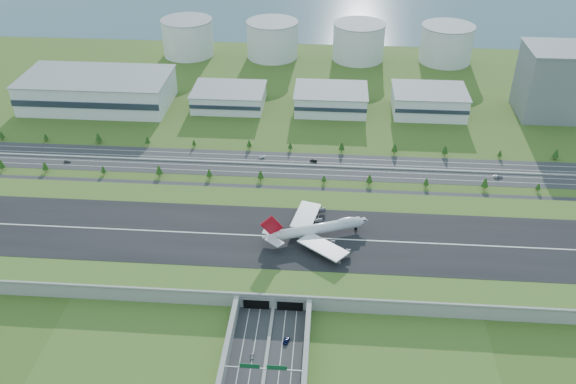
# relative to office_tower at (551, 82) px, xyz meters

# --- Properties ---
(ground) EXTENTS (1200.00, 1200.00, 0.00)m
(ground) POSITION_rel_office_tower_xyz_m (-200.00, -195.00, -27.50)
(ground) COLOR #2B4917
(ground) RESTS_ON ground
(airfield_deck) EXTENTS (520.00, 100.00, 9.20)m
(airfield_deck) POSITION_rel_office_tower_xyz_m (-200.00, -195.09, -23.38)
(airfield_deck) COLOR gray
(airfield_deck) RESTS_ON ground
(underpass_road) EXTENTS (38.80, 120.40, 8.00)m
(underpass_road) POSITION_rel_office_tower_xyz_m (-200.00, -294.42, -24.07)
(underpass_road) COLOR #28282B
(underpass_road) RESTS_ON ground
(sign_gantry_near) EXTENTS (38.70, 0.70, 9.80)m
(sign_gantry_near) POSITION_rel_office_tower_xyz_m (-200.00, -290.04, -20.55)
(sign_gantry_near) COLOR gray
(sign_gantry_near) RESTS_ON ground
(north_expressway) EXTENTS (560.00, 36.00, 0.12)m
(north_expressway) POSITION_rel_office_tower_xyz_m (-200.00, -100.00, -27.44)
(north_expressway) COLOR #28282B
(north_expressway) RESTS_ON ground
(tree_row) EXTENTS (500.67, 48.65, 8.50)m
(tree_row) POSITION_rel_office_tower_xyz_m (-203.02, -102.36, -22.78)
(tree_row) COLOR #3D2819
(tree_row) RESTS_ON ground
(hangar_west) EXTENTS (120.00, 60.00, 25.00)m
(hangar_west) POSITION_rel_office_tower_xyz_m (-370.00, -10.00, -15.00)
(hangar_west) COLOR silver
(hangar_west) RESTS_ON ground
(hangar_mid_a) EXTENTS (58.00, 42.00, 15.00)m
(hangar_mid_a) POSITION_rel_office_tower_xyz_m (-260.00, -5.00, -20.00)
(hangar_mid_a) COLOR silver
(hangar_mid_a) RESTS_ON ground
(hangar_mid_b) EXTENTS (58.00, 42.00, 17.00)m
(hangar_mid_b) POSITION_rel_office_tower_xyz_m (-175.00, -5.00, -19.00)
(hangar_mid_b) COLOR silver
(hangar_mid_b) RESTS_ON ground
(hangar_mid_c) EXTENTS (58.00, 42.00, 19.00)m
(hangar_mid_c) POSITION_rel_office_tower_xyz_m (-95.00, -5.00, -18.00)
(hangar_mid_c) COLOR silver
(hangar_mid_c) RESTS_ON ground
(office_tower) EXTENTS (46.00, 46.00, 55.00)m
(office_tower) POSITION_rel_office_tower_xyz_m (0.00, 0.00, 0.00)
(office_tower) COLOR slate
(office_tower) RESTS_ON ground
(fuel_tank_a) EXTENTS (50.00, 50.00, 35.00)m
(fuel_tank_a) POSITION_rel_office_tower_xyz_m (-320.00, 115.00, -10.00)
(fuel_tank_a) COLOR silver
(fuel_tank_a) RESTS_ON ground
(fuel_tank_b) EXTENTS (50.00, 50.00, 35.00)m
(fuel_tank_b) POSITION_rel_office_tower_xyz_m (-235.00, 115.00, -10.00)
(fuel_tank_b) COLOR silver
(fuel_tank_b) RESTS_ON ground
(fuel_tank_c) EXTENTS (50.00, 50.00, 35.00)m
(fuel_tank_c) POSITION_rel_office_tower_xyz_m (-150.00, 115.00, -10.00)
(fuel_tank_c) COLOR silver
(fuel_tank_c) RESTS_ON ground
(fuel_tank_d) EXTENTS (50.00, 50.00, 35.00)m
(fuel_tank_d) POSITION_rel_office_tower_xyz_m (-65.00, 115.00, -10.00)
(fuel_tank_d) COLOR silver
(fuel_tank_d) RESTS_ON ground
(bay_water) EXTENTS (1200.00, 260.00, 0.06)m
(bay_water) POSITION_rel_office_tower_xyz_m (-200.00, 285.00, -27.47)
(bay_water) COLOR #325360
(bay_water) RESTS_ON ground
(boeing_747) EXTENTS (61.11, 56.72, 19.79)m
(boeing_747) POSITION_rel_office_tower_xyz_m (-180.32, -193.45, -13.87)
(boeing_747) COLOR silver
(boeing_747) RESTS_ON airfield_deck
(car_0) EXTENTS (1.68, 3.88, 1.31)m
(car_0) POSITION_rel_office_tower_xyz_m (-206.67, -277.38, -26.73)
(car_0) COLOR #A1A1A5
(car_0) RESTS_ON ground
(car_2) EXTENTS (3.70, 5.56, 1.42)m
(car_2) POSITION_rel_office_tower_xyz_m (-191.68, -266.79, -26.67)
(car_2) COLOR #0B103A
(car_2) RESTS_ON ground
(car_4) EXTENTS (4.96, 2.22, 1.65)m
(car_4) POSITION_rel_office_tower_xyz_m (-360.13, -108.07, -26.55)
(car_4) COLOR #57565B
(car_4) RESTS_ON ground
(car_5) EXTENTS (5.38, 2.94, 1.68)m
(car_5) POSITION_rel_office_tower_xyz_m (-185.60, -94.37, -26.54)
(car_5) COLOR black
(car_5) RESTS_ON ground
(car_6) EXTENTS (6.75, 4.77, 1.71)m
(car_6) POSITION_rel_office_tower_xyz_m (-58.97, -106.36, -26.53)
(car_6) COLOR #B2B1B6
(car_6) RESTS_ON ground
(car_7) EXTENTS (4.94, 2.84, 1.35)m
(car_7) POSITION_rel_office_tower_xyz_m (-222.90, -91.70, -26.71)
(car_7) COLOR silver
(car_7) RESTS_ON ground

